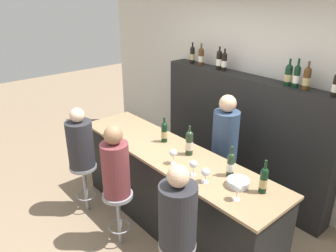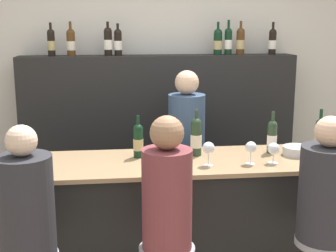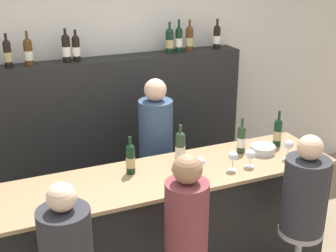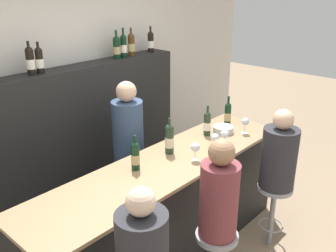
# 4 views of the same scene
# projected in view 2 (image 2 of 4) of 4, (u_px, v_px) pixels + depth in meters

# --- Properties ---
(wall_back) EXTENTS (6.40, 0.05, 2.60)m
(wall_back) POSITION_uv_depth(u_px,v_px,m) (156.00, 88.00, 4.65)
(wall_back) COLOR beige
(wall_back) RESTS_ON ground_plane
(bar_counter) EXTENTS (2.76, 0.69, 0.99)m
(bar_counter) POSITION_uv_depth(u_px,v_px,m) (176.00, 225.00, 3.39)
(bar_counter) COLOR black
(bar_counter) RESTS_ON ground_plane
(back_bar_cabinet) EXTENTS (2.58, 0.28, 1.64)m
(back_bar_cabinet) POSITION_uv_depth(u_px,v_px,m) (159.00, 140.00, 4.53)
(back_bar_cabinet) COLOR black
(back_bar_cabinet) RESTS_ON ground_plane
(wine_bottle_counter_0) EXTENTS (0.07, 0.07, 0.30)m
(wine_bottle_counter_0) POSITION_uv_depth(u_px,v_px,m) (138.00, 140.00, 3.34)
(wine_bottle_counter_0) COLOR black
(wine_bottle_counter_0) RESTS_ON bar_counter
(wine_bottle_counter_1) EXTENTS (0.08, 0.08, 0.34)m
(wine_bottle_counter_1) POSITION_uv_depth(u_px,v_px,m) (196.00, 136.00, 3.39)
(wine_bottle_counter_1) COLOR #233823
(wine_bottle_counter_1) RESTS_ON bar_counter
(wine_bottle_counter_2) EXTENTS (0.07, 0.07, 0.31)m
(wine_bottle_counter_2) POSITION_uv_depth(u_px,v_px,m) (272.00, 136.00, 3.46)
(wine_bottle_counter_2) COLOR #233823
(wine_bottle_counter_2) RESTS_ON bar_counter
(wine_bottle_counter_3) EXTENTS (0.07, 0.07, 0.32)m
(wine_bottle_counter_3) POSITION_uv_depth(u_px,v_px,m) (320.00, 135.00, 3.50)
(wine_bottle_counter_3) COLOR black
(wine_bottle_counter_3) RESTS_ON bar_counter
(wine_bottle_backbar_0) EXTENTS (0.07, 0.07, 0.30)m
(wine_bottle_backbar_0) POSITION_uv_depth(u_px,v_px,m) (51.00, 42.00, 4.22)
(wine_bottle_backbar_0) COLOR black
(wine_bottle_backbar_0) RESTS_ON back_bar_cabinet
(wine_bottle_backbar_1) EXTENTS (0.08, 0.08, 0.31)m
(wine_bottle_backbar_1) POSITION_uv_depth(u_px,v_px,m) (71.00, 42.00, 4.24)
(wine_bottle_backbar_1) COLOR #4C2D14
(wine_bottle_backbar_1) RESTS_ON back_bar_cabinet
(wine_bottle_backbar_2) EXTENTS (0.08, 0.08, 0.31)m
(wine_bottle_backbar_2) POSITION_uv_depth(u_px,v_px,m) (108.00, 41.00, 4.28)
(wine_bottle_backbar_2) COLOR black
(wine_bottle_backbar_2) RESTS_ON back_bar_cabinet
(wine_bottle_backbar_3) EXTENTS (0.07, 0.07, 0.29)m
(wine_bottle_backbar_3) POSITION_uv_depth(u_px,v_px,m) (118.00, 42.00, 4.29)
(wine_bottle_backbar_3) COLOR black
(wine_bottle_backbar_3) RESTS_ON back_bar_cabinet
(wine_bottle_backbar_4) EXTENTS (0.08, 0.08, 0.31)m
(wine_bottle_backbar_4) POSITION_uv_depth(u_px,v_px,m) (218.00, 42.00, 4.40)
(wine_bottle_backbar_4) COLOR black
(wine_bottle_backbar_4) RESTS_ON back_bar_cabinet
(wine_bottle_backbar_5) EXTENTS (0.07, 0.07, 0.32)m
(wine_bottle_backbar_5) POSITION_uv_depth(u_px,v_px,m) (228.00, 41.00, 4.41)
(wine_bottle_backbar_5) COLOR black
(wine_bottle_backbar_5) RESTS_ON back_bar_cabinet
(wine_bottle_backbar_6) EXTENTS (0.08, 0.08, 0.31)m
(wine_bottle_backbar_6) POSITION_uv_depth(u_px,v_px,m) (240.00, 41.00, 4.42)
(wine_bottle_backbar_6) COLOR #4C2D14
(wine_bottle_backbar_6) RESTS_ON back_bar_cabinet
(wine_bottle_backbar_7) EXTENTS (0.07, 0.07, 0.30)m
(wine_bottle_backbar_7) POSITION_uv_depth(u_px,v_px,m) (272.00, 41.00, 4.46)
(wine_bottle_backbar_7) COLOR black
(wine_bottle_backbar_7) RESTS_ON back_bar_cabinet
(wine_glass_0) EXTENTS (0.08, 0.08, 0.17)m
(wine_glass_0) POSITION_uv_depth(u_px,v_px,m) (209.00, 148.00, 3.14)
(wine_glass_0) COLOR silver
(wine_glass_0) RESTS_ON bar_counter
(wine_glass_1) EXTENTS (0.08, 0.08, 0.16)m
(wine_glass_1) POSITION_uv_depth(u_px,v_px,m) (251.00, 148.00, 3.17)
(wine_glass_1) COLOR silver
(wine_glass_1) RESTS_ON bar_counter
(wine_glass_2) EXTENTS (0.08, 0.08, 0.15)m
(wine_glass_2) POSITION_uv_depth(u_px,v_px,m) (274.00, 149.00, 3.20)
(wine_glass_2) COLOR silver
(wine_glass_2) RESTS_ON bar_counter
(wine_glass_3) EXTENTS (0.08, 0.08, 0.17)m
(wine_glass_3) POSITION_uv_depth(u_px,v_px,m) (325.00, 144.00, 3.23)
(wine_glass_3) COLOR silver
(wine_glass_3) RESTS_ON bar_counter
(metal_bowl) EXTENTS (0.21, 0.21, 0.07)m
(metal_bowl) POSITION_uv_depth(u_px,v_px,m) (297.00, 151.00, 3.41)
(metal_bowl) COLOR #B7B7BC
(metal_bowl) RESTS_ON bar_counter
(guest_seated_left) EXTENTS (0.31, 0.31, 0.75)m
(guest_seated_left) POSITION_uv_depth(u_px,v_px,m) (26.00, 201.00, 2.56)
(guest_seated_left) COLOR #28282D
(guest_seated_left) RESTS_ON bar_stool_left
(guest_seated_middle) EXTENTS (0.29, 0.29, 0.78)m
(guest_seated_middle) POSITION_uv_depth(u_px,v_px,m) (167.00, 191.00, 2.65)
(guest_seated_middle) COLOR brown
(guest_seated_middle) RESTS_ON bar_stool_middle
(guest_seated_right) EXTENTS (0.32, 0.32, 0.76)m
(guest_seated_right) POSITION_uv_depth(u_px,v_px,m) (326.00, 188.00, 2.76)
(guest_seated_right) COLOR #28282D
(guest_seated_right) RESTS_ON bar_stool_right
(bartender) EXTENTS (0.31, 0.31, 1.55)m
(bartender) POSITION_uv_depth(u_px,v_px,m) (186.00, 166.00, 4.04)
(bartender) COLOR #334766
(bartender) RESTS_ON ground_plane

